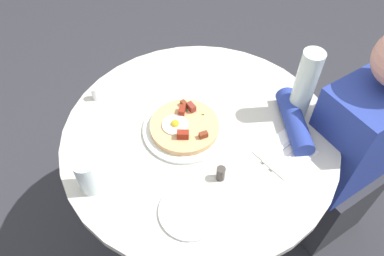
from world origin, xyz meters
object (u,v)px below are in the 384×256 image
at_px(dining_table, 199,162).
at_px(pizza_plate, 185,129).
at_px(knife, 282,148).
at_px(water_bottle, 305,85).
at_px(breakfast_pizza, 184,126).
at_px(water_glass, 88,175).
at_px(person_seated, 346,161).
at_px(pepper_shaker, 221,173).
at_px(salt_shaker, 95,93).
at_px(fork, 290,155).
at_px(bread_plate, 190,211).

xyz_separation_m(dining_table, pizza_plate, (-0.04, 0.04, 0.19)).
distance_m(dining_table, pizza_plate, 0.19).
xyz_separation_m(knife, water_bottle, (0.15, 0.10, 0.13)).
distance_m(breakfast_pizza, knife, 0.34).
distance_m(dining_table, water_bottle, 0.48).
bearing_deg(water_glass, breakfast_pizza, 5.96).
xyz_separation_m(person_seated, pepper_shaker, (-0.58, 0.09, 0.28)).
bearing_deg(salt_shaker, knife, -52.42).
height_order(fork, knife, same).
bearing_deg(fork, water_glass, 151.48).
distance_m(water_bottle, pepper_shaker, 0.41).
xyz_separation_m(water_bottle, salt_shaker, (-0.58, 0.45, -0.11)).
relative_size(person_seated, bread_plate, 6.07).
xyz_separation_m(fork, water_bottle, (0.15, 0.13, 0.13)).
bearing_deg(knife, dining_table, 126.73).
relative_size(water_bottle, pepper_shaker, 5.18).
distance_m(person_seated, water_bottle, 0.46).
relative_size(dining_table, water_glass, 7.32).
bearing_deg(fork, dining_table, 122.77).
bearing_deg(pizza_plate, breakfast_pizza, 125.58).
xyz_separation_m(bread_plate, knife, (0.38, 0.03, 0.00)).
bearing_deg(salt_shaker, breakfast_pizza, -57.76).
height_order(pizza_plate, water_bottle, water_bottle).
height_order(water_bottle, salt_shaker, water_bottle).
bearing_deg(bread_plate, salt_shaker, 94.51).
bearing_deg(person_seated, fork, 173.57).
distance_m(water_glass, salt_shaker, 0.38).
bearing_deg(fork, water_bottle, 35.36).
distance_m(dining_table, bread_plate, 0.35).
bearing_deg(person_seated, water_glass, 163.21).
xyz_separation_m(fork, water_glass, (-0.59, 0.24, 0.06)).
xyz_separation_m(knife, salt_shaker, (-0.42, 0.55, 0.02)).
distance_m(fork, water_glass, 0.64).
bearing_deg(pepper_shaker, water_glass, 151.90).
bearing_deg(dining_table, bread_plate, -128.56).
bearing_deg(pepper_shaker, dining_table, 76.56).
bearing_deg(dining_table, water_glass, 179.98).
distance_m(breakfast_pizza, water_bottle, 0.43).
xyz_separation_m(knife, water_glass, (-0.59, 0.21, 0.06)).
bearing_deg(fork, pizza_plate, 123.71).
bearing_deg(water_glass, dining_table, -0.02).
height_order(dining_table, bread_plate, bread_plate).
bearing_deg(bread_plate, fork, -1.23).
xyz_separation_m(person_seated, knife, (-0.34, 0.07, 0.26)).
bearing_deg(fork, bread_plate, 172.52).
relative_size(dining_table, bread_plate, 5.08).
bearing_deg(pepper_shaker, person_seated, -9.14).
bearing_deg(pizza_plate, salt_shaker, 122.25).
relative_size(fork, pepper_shaker, 3.43).
bearing_deg(dining_table, fork, -50.97).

